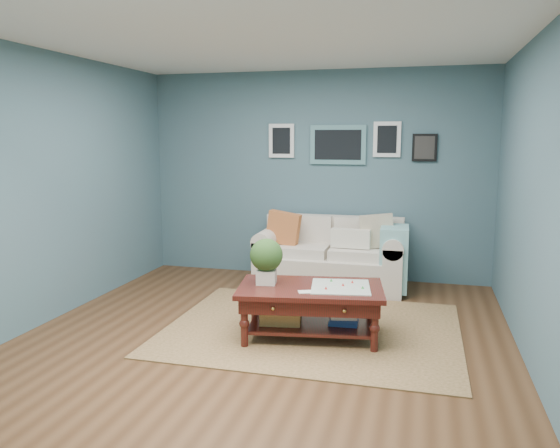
% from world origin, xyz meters
% --- Properties ---
extents(room_shell, '(5.00, 5.02, 2.70)m').
position_xyz_m(room_shell, '(0.01, 0.06, 1.36)').
color(room_shell, brown).
rests_on(room_shell, ground).
extents(area_rug, '(2.78, 2.23, 0.01)m').
position_xyz_m(area_rug, '(0.39, 0.43, 0.01)').
color(area_rug, brown).
rests_on(area_rug, ground).
extents(loveseat, '(1.85, 0.84, 0.95)m').
position_xyz_m(loveseat, '(0.37, 2.02, 0.39)').
color(loveseat, silver).
rests_on(loveseat, ground).
extents(coffee_table, '(1.42, 0.96, 0.92)m').
position_xyz_m(coffee_table, '(0.34, 0.20, 0.41)').
color(coffee_table, '#33170F').
rests_on(coffee_table, ground).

